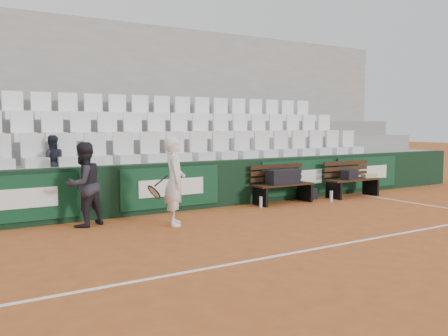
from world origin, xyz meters
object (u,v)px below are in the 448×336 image
(sports_bag_right, at_px, (349,174))
(water_bottle_far, at_px, (331,196))
(bench_left, at_px, (283,194))
(sports_bag_ground, at_px, (307,194))
(tennis_player, at_px, (174,181))
(sports_bag_left, at_px, (283,177))
(spectator_c, at_px, (51,139))
(bench_right, at_px, (353,188))
(water_bottle_near, at_px, (261,202))
(ball_kid, at_px, (84,184))

(sports_bag_right, height_order, water_bottle_far, sports_bag_right)
(bench_left, relative_size, sports_bag_ground, 3.48)
(tennis_player, bearing_deg, sports_bag_ground, 13.93)
(water_bottle_far, bearing_deg, sports_bag_right, 19.74)
(sports_bag_left, relative_size, spectator_c, 0.73)
(bench_right, height_order, water_bottle_far, bench_right)
(tennis_player, xyz_separation_m, spectator_c, (-1.66, 1.84, 0.73))
(bench_left, xyz_separation_m, tennis_player, (-3.19, -0.85, 0.56))
(water_bottle_far, bearing_deg, bench_right, 17.26)
(water_bottle_near, xyz_separation_m, water_bottle_far, (1.85, -0.25, 0.01))
(sports_bag_ground, height_order, water_bottle_far, water_bottle_far)
(sports_bag_right, distance_m, water_bottle_near, 2.82)
(sports_bag_left, bearing_deg, spectator_c, 168.04)
(sports_bag_ground, relative_size, spectator_c, 0.41)
(bench_left, bearing_deg, ball_kid, -178.64)
(sports_bag_right, bearing_deg, spectator_c, 170.81)
(bench_right, distance_m, ball_kid, 6.73)
(sports_bag_right, bearing_deg, bench_right, -3.68)
(sports_bag_ground, bearing_deg, water_bottle_far, -72.62)
(bench_left, height_order, spectator_c, spectator_c)
(bench_right, height_order, sports_bag_right, sports_bag_right)
(ball_kid, bearing_deg, sports_bag_ground, 158.24)
(bench_right, bearing_deg, sports_bag_right, 176.32)
(water_bottle_near, relative_size, spectator_c, 0.23)
(tennis_player, bearing_deg, spectator_c, 132.11)
(bench_right, xyz_separation_m, water_bottle_near, (-2.90, -0.08, -0.10))
(water_bottle_far, height_order, spectator_c, spectator_c)
(sports_bag_ground, xyz_separation_m, water_bottle_far, (0.19, -0.61, 0.00))
(sports_bag_ground, xyz_separation_m, ball_kid, (-5.46, -0.26, 0.61))
(water_bottle_far, bearing_deg, tennis_player, -174.68)
(bench_left, relative_size, tennis_player, 0.95)
(tennis_player, relative_size, spectator_c, 1.51)
(bench_right, height_order, water_bottle_near, bench_right)
(bench_right, height_order, sports_bag_left, sports_bag_left)
(bench_left, height_order, sports_bag_right, sports_bag_right)
(water_bottle_far, xyz_separation_m, spectator_c, (-5.92, 1.45, 1.39))
(sports_bag_ground, xyz_separation_m, spectator_c, (-5.72, 0.83, 1.39))
(water_bottle_near, distance_m, ball_kid, 3.86)
(bench_right, relative_size, water_bottle_far, 5.69)
(sports_bag_right, distance_m, ball_kid, 6.59)
(ball_kid, height_order, spectator_c, spectator_c)
(sports_bag_left, bearing_deg, bench_left, 45.32)
(water_bottle_near, xyz_separation_m, ball_kid, (-3.81, 0.10, 0.62))
(water_bottle_near, bearing_deg, sports_bag_ground, 12.27)
(sports_bag_left, bearing_deg, tennis_player, -165.45)
(bench_left, height_order, ball_kid, ball_kid)
(sports_bag_ground, bearing_deg, spectator_c, 171.71)
(sports_bag_right, height_order, spectator_c, spectator_c)
(spectator_c, bearing_deg, water_bottle_near, 173.63)
(bench_right, height_order, tennis_player, tennis_player)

